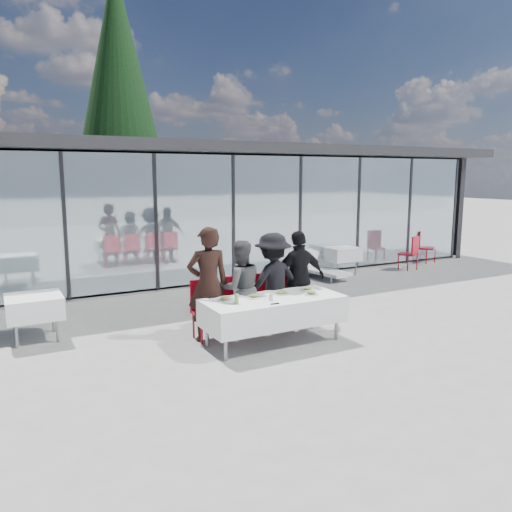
# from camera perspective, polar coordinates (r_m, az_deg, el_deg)

# --- Properties ---
(ground) EXTENTS (90.00, 90.00, 0.00)m
(ground) POSITION_cam_1_polar(r_m,az_deg,el_deg) (8.59, 2.88, -8.95)
(ground) COLOR gray
(ground) RESTS_ON ground
(pavilion) EXTENTS (14.80, 8.80, 3.44)m
(pavilion) POSITION_cam_1_polar(r_m,az_deg,el_deg) (16.39, -5.84, 7.35)
(pavilion) COLOR gray
(pavilion) RESTS_ON ground
(treeline) EXTENTS (62.50, 2.00, 4.40)m
(treeline) POSITION_cam_1_polar(r_m,az_deg,el_deg) (35.06, -24.72, 7.66)
(treeline) COLOR #183812
(treeline) RESTS_ON ground
(dining_table) EXTENTS (2.26, 0.96, 0.75)m
(dining_table) POSITION_cam_1_polar(r_m,az_deg,el_deg) (8.03, 1.98, -6.25)
(dining_table) COLOR white
(dining_table) RESTS_ON ground
(diner_a) EXTENTS (0.78, 0.78, 1.87)m
(diner_a) POSITION_cam_1_polar(r_m,az_deg,el_deg) (8.10, -5.51, -3.23)
(diner_a) COLOR black
(diner_a) RESTS_ON ground
(diner_chair_a) EXTENTS (0.44, 0.44, 0.97)m
(diner_chair_a) POSITION_cam_1_polar(r_m,az_deg,el_deg) (8.31, -5.80, -5.75)
(diner_chair_a) COLOR red
(diner_chair_a) RESTS_ON ground
(diner_b) EXTENTS (0.92, 0.92, 1.62)m
(diner_b) POSITION_cam_1_polar(r_m,az_deg,el_deg) (8.37, -1.82, -3.69)
(diner_b) COLOR #535353
(diner_b) RESTS_ON ground
(diner_chair_b) EXTENTS (0.44, 0.44, 0.97)m
(diner_chair_b) POSITION_cam_1_polar(r_m,az_deg,el_deg) (8.54, -2.19, -5.30)
(diner_chair_b) COLOR red
(diner_chair_b) RESTS_ON ground
(diner_c) EXTENTS (1.24, 1.24, 1.71)m
(diner_c) POSITION_cam_1_polar(r_m,az_deg,el_deg) (8.65, 1.92, -2.97)
(diner_c) COLOR black
(diner_c) RESTS_ON ground
(diner_chair_c) EXTENTS (0.44, 0.44, 0.97)m
(diner_chair_c) POSITION_cam_1_polar(r_m,az_deg,el_deg) (8.83, 1.50, -4.81)
(diner_chair_c) COLOR red
(diner_chair_c) RESTS_ON ground
(diner_d) EXTENTS (1.06, 1.06, 1.71)m
(diner_d) POSITION_cam_1_polar(r_m,az_deg,el_deg) (8.92, 4.95, -2.58)
(diner_d) COLOR black
(diner_d) RESTS_ON ground
(diner_chair_d) EXTENTS (0.44, 0.44, 0.97)m
(diner_chair_d) POSITION_cam_1_polar(r_m,az_deg,el_deg) (9.10, 4.48, -4.41)
(diner_chair_d) COLOR red
(diner_chair_d) RESTS_ON ground
(plate_a) EXTENTS (0.25, 0.25, 0.07)m
(plate_a) POSITION_cam_1_polar(r_m,az_deg,el_deg) (7.79, -3.51, -4.93)
(plate_a) COLOR white
(plate_a) RESTS_ON dining_table
(plate_b) EXTENTS (0.25, 0.25, 0.07)m
(plate_b) POSITION_cam_1_polar(r_m,az_deg,el_deg) (7.95, -0.24, -4.62)
(plate_b) COLOR white
(plate_b) RESTS_ON dining_table
(plate_c) EXTENTS (0.25, 0.25, 0.07)m
(plate_c) POSITION_cam_1_polar(r_m,az_deg,el_deg) (8.18, 2.98, -4.23)
(plate_c) COLOR white
(plate_c) RESTS_ON dining_table
(plate_d) EXTENTS (0.25, 0.25, 0.07)m
(plate_d) POSITION_cam_1_polar(r_m,az_deg,el_deg) (8.51, 5.88, -3.74)
(plate_d) COLOR white
(plate_d) RESTS_ON dining_table
(plate_extra) EXTENTS (0.25, 0.25, 0.07)m
(plate_extra) POSITION_cam_1_polar(r_m,az_deg,el_deg) (8.20, 6.35, -4.25)
(plate_extra) COLOR white
(plate_extra) RESTS_ON dining_table
(juice_bottle) EXTENTS (0.06, 0.06, 0.15)m
(juice_bottle) POSITION_cam_1_polar(r_m,az_deg,el_deg) (7.58, -2.23, -4.94)
(juice_bottle) COLOR #79A946
(juice_bottle) RESTS_ON dining_table
(drinking_glasses) EXTENTS (0.07, 0.07, 0.10)m
(drinking_glasses) POSITION_cam_1_polar(r_m,az_deg,el_deg) (7.78, 1.72, -4.76)
(drinking_glasses) COLOR silver
(drinking_glasses) RESTS_ON dining_table
(folded_eyeglasses) EXTENTS (0.14, 0.03, 0.01)m
(folded_eyeglasses) POSITION_cam_1_polar(r_m,az_deg,el_deg) (7.58, 2.18, -5.47)
(folded_eyeglasses) COLOR black
(folded_eyeglasses) RESTS_ON dining_table
(spare_table_left) EXTENTS (0.86, 0.86, 0.74)m
(spare_table_left) POSITION_cam_1_polar(r_m,az_deg,el_deg) (8.94, -24.01, -5.33)
(spare_table_left) COLOR white
(spare_table_left) RESTS_ON ground
(spare_table_right) EXTENTS (0.86, 0.86, 0.74)m
(spare_table_right) POSITION_cam_1_polar(r_m,az_deg,el_deg) (13.78, 9.61, 0.26)
(spare_table_right) COLOR white
(spare_table_right) RESTS_ON ground
(spare_chair_a) EXTENTS (0.62, 0.62, 0.97)m
(spare_chair_a) POSITION_cam_1_polar(r_m,az_deg,el_deg) (16.21, 18.61, 1.18)
(spare_chair_a) COLOR red
(spare_chair_a) RESTS_ON ground
(spare_chair_b) EXTENTS (0.57, 0.57, 0.97)m
(spare_chair_b) POSITION_cam_1_polar(r_m,az_deg,el_deg) (14.80, 17.33, 0.52)
(spare_chair_b) COLOR red
(spare_chair_b) RESTS_ON ground
(lounger) EXTENTS (0.80, 1.41, 0.72)m
(lounger) POSITION_cam_1_polar(r_m,az_deg,el_deg) (13.23, 7.58, -1.37)
(lounger) COLOR white
(lounger) RESTS_ON ground
(conifer_tree) EXTENTS (4.00, 4.00, 10.50)m
(conifer_tree) POSITION_cam_1_polar(r_m,az_deg,el_deg) (20.80, -15.43, 18.10)
(conifer_tree) COLOR #382316
(conifer_tree) RESTS_ON ground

